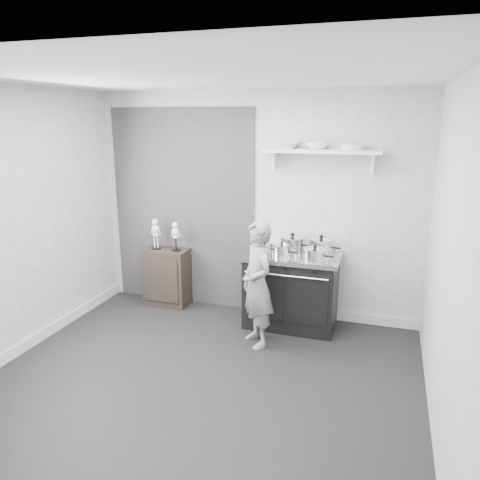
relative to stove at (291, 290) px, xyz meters
name	(u,v)px	position (x,y,z in m)	size (l,w,h in m)	color
ground	(200,381)	(-0.55, -1.48, -0.44)	(4.00, 4.00, 0.00)	black
room_shell	(193,205)	(-0.64, -1.33, 1.20)	(4.02, 3.62, 2.71)	#9E9F9C
wall_shelf	(322,152)	(0.25, 0.20, 1.57)	(1.30, 0.26, 0.24)	white
stove	(291,290)	(0.00, 0.00, 0.00)	(1.09, 0.68, 0.87)	black
side_cabinet	(167,277)	(-1.67, 0.13, -0.07)	(0.57, 0.33, 0.74)	black
child	(257,284)	(-0.25, -0.59, 0.24)	(0.50, 0.33, 1.36)	gray
pot_front_left	(265,248)	(-0.30, -0.11, 0.51)	(0.29, 0.20, 0.18)	silver
pot_back_left	(292,244)	(-0.03, 0.13, 0.52)	(0.37, 0.28, 0.22)	silver
pot_back_right	(321,246)	(0.30, 0.13, 0.52)	(0.36, 0.28, 0.22)	silver
pot_front_right	(314,254)	(0.28, -0.17, 0.50)	(0.33, 0.24, 0.18)	silver
pot_front_center	(282,251)	(-0.10, -0.14, 0.50)	(0.27, 0.19, 0.17)	silver
skeleton_full	(156,232)	(-1.80, 0.13, 0.53)	(0.13, 0.08, 0.45)	silver
skeleton_torso	(176,234)	(-1.52, 0.13, 0.52)	(0.12, 0.08, 0.43)	silver
bowl_large	(286,145)	(-0.15, 0.19, 1.64)	(0.30, 0.30, 0.07)	white
bowl_small	(317,146)	(0.20, 0.19, 1.64)	(0.24, 0.24, 0.07)	white
plate_stack	(353,147)	(0.58, 0.19, 1.63)	(0.25, 0.25, 0.06)	white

